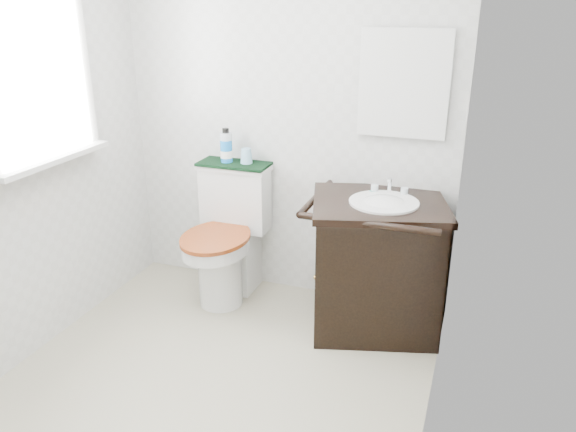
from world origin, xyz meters
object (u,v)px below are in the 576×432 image
Objects in this scene: vanity at (376,261)px; mouthwash_bottle at (226,147)px; toilet at (229,242)px; cup at (246,156)px; trash_bin at (340,293)px.

mouthwash_bottle reaches higher than vanity.
cup is (0.08, 0.14, 0.57)m from toilet.
toilet is at bearing 176.60° from vanity.
toilet is 0.59m from cup.
vanity is at bearing -3.40° from toilet.
trash_bin is at bearing -0.62° from toilet.
toilet is at bearing -67.97° from mouthwash_bottle.
vanity is at bearing -12.61° from trash_bin.
toilet is 9.00× the size of cup.
trash_bin is 1.20m from mouthwash_bottle.
toilet is 0.96× the size of vanity.
toilet is 1.01m from vanity.
cup is (-0.70, 0.15, 0.80)m from trash_bin.
vanity is at bearing -10.02° from mouthwash_bottle.
mouthwash_bottle reaches higher than toilet.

